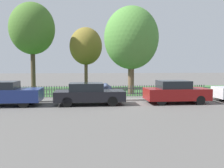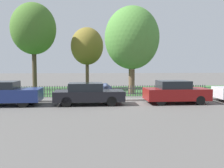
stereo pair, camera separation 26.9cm
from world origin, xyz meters
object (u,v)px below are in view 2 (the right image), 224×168
(parked_car_navy_estate, at_px, (88,94))
(parked_car_black_saloon, at_px, (2,93))
(tree_nearest_kerb, at_px, (34,29))
(tree_mid_park, at_px, (132,38))
(tree_behind_motorcycle, at_px, (87,46))
(parked_car_red_compact, at_px, (175,92))
(covered_motorcycle, at_px, (100,89))

(parked_car_navy_estate, bearing_deg, parked_car_black_saloon, 178.70)
(tree_nearest_kerb, relative_size, tree_mid_park, 1.12)
(tree_behind_motorcycle, bearing_deg, parked_car_red_compact, -60.61)
(parked_car_navy_estate, xyz_separation_m, tree_behind_motorcycle, (-0.16, 10.09, 3.62))
(parked_car_red_compact, distance_m, covered_motorcycle, 5.41)
(parked_car_black_saloon, distance_m, tree_mid_park, 10.89)
(parked_car_navy_estate, bearing_deg, tree_nearest_kerb, 120.16)
(parked_car_red_compact, bearing_deg, covered_motorcycle, 149.88)
(parked_car_navy_estate, relative_size, parked_car_red_compact, 1.08)
(parked_car_black_saloon, height_order, parked_car_navy_estate, parked_car_black_saloon)
(parked_car_red_compact, bearing_deg, tree_mid_park, 110.39)
(tree_mid_park, bearing_deg, tree_nearest_kerb, 159.14)
(parked_car_black_saloon, relative_size, parked_car_navy_estate, 1.06)
(parked_car_navy_estate, xyz_separation_m, covered_motorcycle, (0.83, 2.77, -0.00))
(parked_car_black_saloon, relative_size, tree_nearest_kerb, 0.55)
(parked_car_red_compact, distance_m, tree_nearest_kerb, 14.46)
(tree_mid_park, bearing_deg, parked_car_black_saloon, -149.32)
(tree_behind_motorcycle, height_order, tree_mid_park, tree_mid_park)
(parked_car_red_compact, xyz_separation_m, tree_behind_motorcycle, (-5.66, 10.05, 3.58))
(parked_car_navy_estate, height_order, parked_car_red_compact, parked_car_red_compact)
(tree_behind_motorcycle, bearing_deg, parked_car_black_saloon, -116.61)
(tree_nearest_kerb, distance_m, tree_mid_park, 9.29)
(tree_nearest_kerb, height_order, tree_behind_motorcycle, tree_nearest_kerb)
(parked_car_navy_estate, distance_m, covered_motorcycle, 2.89)
(parked_car_black_saloon, distance_m, tree_nearest_kerb, 9.84)
(parked_car_navy_estate, xyz_separation_m, parked_car_red_compact, (5.50, 0.04, 0.04))
(covered_motorcycle, xyz_separation_m, tree_mid_park, (2.74, 2.50, 3.97))
(parked_car_black_saloon, bearing_deg, tree_nearest_kerb, 88.91)
(covered_motorcycle, distance_m, tree_nearest_kerb, 9.68)
(tree_nearest_kerb, bearing_deg, parked_car_black_saloon, -90.84)
(parked_car_black_saloon, distance_m, parked_car_red_compact, 10.68)
(parked_car_black_saloon, relative_size, tree_behind_motorcycle, 0.73)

